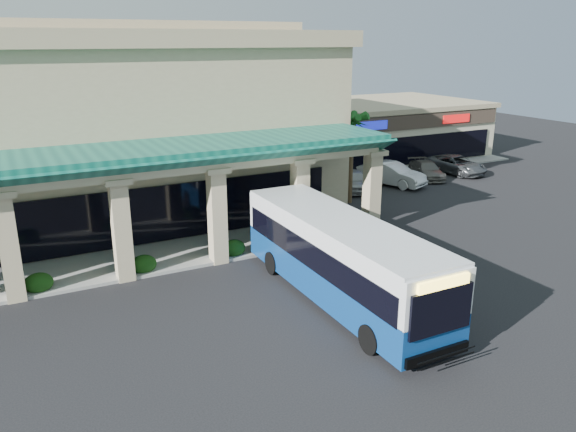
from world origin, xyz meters
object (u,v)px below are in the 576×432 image
transit_bus (340,260)px  pedestrian (405,253)px  car_red (427,170)px  car_gray (456,164)px  car_silver (355,180)px  car_white (391,174)px

transit_bus → pedestrian: transit_bus is taller
car_red → car_gray: (3.19, 0.19, 0.08)m
car_silver → car_red: 7.13m
car_silver → car_red: bearing=26.6°
car_red → pedestrian: bearing=-114.8°
pedestrian → car_silver: pedestrian is taller
car_silver → car_red: car_silver is taller
car_red → car_gray: 3.20m
transit_bus → car_red: bearing=40.7°
car_white → pedestrian: bearing=-147.8°
car_silver → car_white: size_ratio=0.84×
pedestrian → car_white: 16.76m
transit_bus → car_white: bearing=46.7°
transit_bus → car_red: transit_bus is taller
transit_bus → car_white: 20.12m
pedestrian → car_red: pedestrian is taller
transit_bus → car_silver: transit_bus is taller
car_gray → pedestrian: bearing=-144.4°
car_silver → car_white: car_white is taller
transit_bus → car_red: (17.70, 15.02, -1.10)m
car_white → car_silver: bearing=158.1°
pedestrian → car_gray: size_ratio=0.38×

